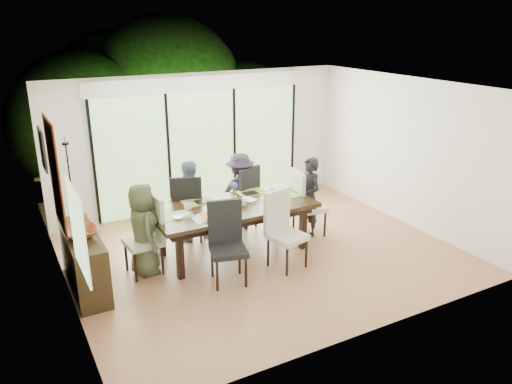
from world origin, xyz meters
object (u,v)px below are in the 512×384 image
table_top (233,207)px  chair_far_right (240,197)px  chair_right_end (310,202)px  cup_c (273,192)px  chair_far_left (188,206)px  laptop (185,216)px  bowl (81,233)px  person_far_left (188,201)px  person_left_end (143,229)px  cup_a (188,207)px  vase (234,200)px  cup_b (244,203)px  chair_near_right (288,231)px  person_right_end (309,197)px  sideboard (84,261)px  chair_near_left (228,244)px  person_far_right (240,192)px  chair_left_end (142,236)px

table_top → chair_far_right: bearing=57.1°
chair_right_end → cup_c: bearing=90.8°
chair_far_left → laptop: (-0.40, -0.95, 0.23)m
bowl → person_far_left: bearing=27.2°
person_left_end → cup_a: 0.81m
vase → cup_b: size_ratio=1.20×
person_left_end → chair_near_right: bearing=-112.7°
person_right_end → person_far_left: size_ratio=1.00×
person_far_left → sideboard: (-1.92, -0.89, -0.28)m
chair_right_end → chair_near_right: size_ratio=1.00×
chair_right_end → chair_near_left: (-2.00, -0.87, 0.00)m
chair_near_left → laptop: bearing=128.5°
chair_far_right → laptop: (-1.40, -0.95, 0.23)m
chair_near_left → person_far_left: (0.05, 1.70, 0.10)m
table_top → laptop: bearing=-173.3°
chair_near_right → cup_c: (0.30, 0.97, 0.27)m
bowl → sideboard: bearing=90.0°
chair_right_end → chair_far_left: bearing=75.4°
chair_far_left → laptop: bearing=90.6°
chair_right_end → person_far_right: 1.27m
chair_near_right → chair_far_left: bearing=105.8°
cup_a → chair_far_left: bearing=70.3°
cup_b → chair_right_end: bearing=4.2°
vase → sideboard: vase is taller
person_left_end → laptop: (0.63, -0.10, 0.13)m
person_right_end → person_far_right: bearing=-132.1°
chair_left_end → cup_c: bearing=88.5°
chair_far_right → person_left_end: bearing=0.5°
cup_a → bowl: size_ratio=0.30×
person_far_left → chair_near_left: bearing=82.7°
chair_far_right → cup_b: (-0.40, -0.95, 0.27)m
chair_near_right → sideboard: (-2.87, 0.81, -0.18)m
chair_right_end → person_right_end: 0.11m
person_left_end → chair_right_end: bearing=-89.0°
table_top → cup_b: 0.20m
chair_far_right → bowl: chair_far_right is taller
chair_left_end → person_far_right: 2.21m
chair_near_right → cup_a: bearing=126.5°
person_far_left → cup_a: 0.74m
table_top → person_right_end: 1.48m
person_left_end → cup_b: bearing=-92.5°
chair_near_left → cup_c: chair_near_left is taller
chair_right_end → chair_far_left: size_ratio=1.00×
chair_far_right → bowl: (-2.92, -1.01, 0.30)m
chair_right_end → cup_a: chair_right_end is taller
chair_near_left → laptop: chair_near_left is taller
laptop → cup_a: cup_a is taller
person_far_left → sideboard: 2.13m
vase → cup_b: (0.10, -0.15, -0.02)m
sideboard → chair_left_end: bearing=3.8°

